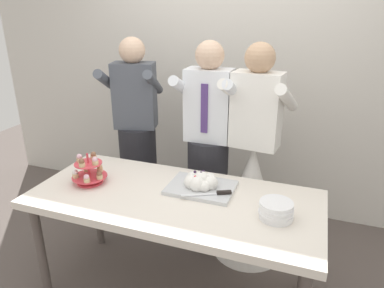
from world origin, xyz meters
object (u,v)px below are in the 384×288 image
(person_groom, at_px, (208,160))
(person_bride, at_px, (251,187))
(dessert_table, at_px, (174,206))
(person_guest, at_px, (138,145))
(cupcake_stand, at_px, (89,171))
(plate_stack, at_px, (276,210))
(main_cake_tray, at_px, (201,184))

(person_groom, xyz_separation_m, person_bride, (0.36, -0.02, -0.16))
(dessert_table, distance_m, person_guest, 1.00)
(cupcake_stand, bearing_deg, person_groom, 48.48)
(person_guest, bearing_deg, dessert_table, -48.93)
(cupcake_stand, xyz_separation_m, person_bride, (0.97, 0.67, -0.28))
(plate_stack, bearing_deg, main_cake_tray, 160.82)
(cupcake_stand, bearing_deg, main_cake_tray, 12.41)
(person_bride, relative_size, person_guest, 1.00)
(dessert_table, xyz_separation_m, person_guest, (-0.66, 0.76, 0.05))
(dessert_table, height_order, cupcake_stand, cupcake_stand)
(plate_stack, bearing_deg, person_guest, 148.38)
(dessert_table, bearing_deg, person_guest, 131.07)
(person_bride, bearing_deg, plate_stack, -69.51)
(dessert_table, height_order, plate_stack, plate_stack)
(main_cake_tray, bearing_deg, person_bride, 64.74)
(person_groom, bearing_deg, cupcake_stand, -131.52)
(plate_stack, relative_size, person_groom, 0.12)
(person_guest, bearing_deg, plate_stack, -31.62)
(dessert_table, bearing_deg, person_groom, 88.80)
(person_groom, bearing_deg, person_guest, 172.20)
(main_cake_tray, xyz_separation_m, person_guest, (-0.79, 0.62, -0.07))
(dessert_table, bearing_deg, plate_stack, -3.28)
(person_groom, relative_size, person_bride, 1.00)
(person_bride, height_order, person_guest, same)
(dessert_table, bearing_deg, main_cake_tray, 45.84)
(dessert_table, distance_m, person_groom, 0.66)
(main_cake_tray, relative_size, person_groom, 0.25)
(cupcake_stand, bearing_deg, person_bride, 34.69)
(cupcake_stand, bearing_deg, person_guest, 94.70)
(main_cake_tray, xyz_separation_m, plate_stack, (0.49, -0.17, 0.01))
(dessert_table, distance_m, person_bride, 0.75)
(dessert_table, distance_m, plate_stack, 0.64)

